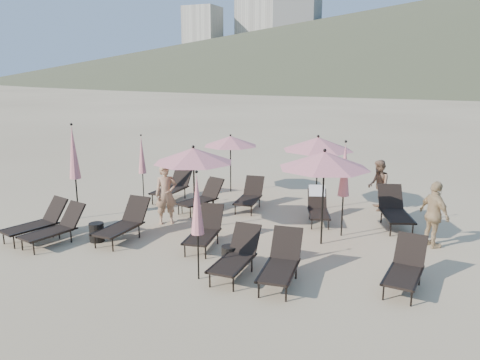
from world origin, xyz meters
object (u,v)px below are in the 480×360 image
at_px(lounger_6, 173,186).
at_px(umbrella_open_2, 230,141).
at_px(lounger_5, 406,267).
at_px(lounger_9, 250,195).
at_px(lounger_4, 236,255).
at_px(umbrella_closed_3, 74,153).
at_px(umbrella_closed_1, 344,170).
at_px(lounger_8, 202,197).
at_px(lounger_12, 281,262).
at_px(lounger_0, 37,221).
at_px(beachgoer_a, 166,194).
at_px(side_table_0, 97,232).
at_px(side_table_1, 230,256).
at_px(umbrella_open_0, 193,155).
at_px(lounger_10, 318,206).
at_px(umbrella_closed_0, 197,205).
at_px(lounger_3, 205,230).
at_px(lounger_7, 202,197).
at_px(umbrella_closed_2, 142,155).
at_px(beachgoer_b, 378,185).
at_px(umbrella_open_1, 324,160).
at_px(lounger_1, 55,227).
at_px(lounger_11, 395,210).
at_px(lounger_2, 124,222).
at_px(beachgoer_c, 434,215).

bearing_deg(lounger_6, umbrella_open_2, 53.03).
relative_size(lounger_5, lounger_9, 1.00).
height_order(lounger_4, umbrella_closed_3, umbrella_closed_3).
relative_size(lounger_5, umbrella_closed_1, 0.65).
xyz_separation_m(lounger_8, lounger_12, (4.00, -4.13, 0.06)).
bearing_deg(lounger_0, umbrella_open_2, 82.40).
bearing_deg(lounger_12, lounger_0, 173.29).
relative_size(lounger_5, beachgoer_a, 0.98).
bearing_deg(side_table_0, side_table_1, -0.86).
distance_m(lounger_0, lounger_4, 5.76).
distance_m(lounger_8, lounger_12, 5.75).
bearing_deg(lounger_4, umbrella_open_0, 133.68).
distance_m(lounger_6, side_table_0, 4.38).
bearing_deg(lounger_10, lounger_6, 156.49).
xyz_separation_m(lounger_6, umbrella_closed_0, (3.82, -5.36, 1.15)).
bearing_deg(umbrella_open_0, umbrella_closed_3, -172.55).
bearing_deg(lounger_3, lounger_7, 109.30).
relative_size(side_table_0, side_table_1, 1.09).
distance_m(lounger_9, umbrella_closed_2, 3.88).
bearing_deg(side_table_0, lounger_3, 15.31).
xyz_separation_m(lounger_3, umbrella_closed_2, (-3.87, 2.98, 1.16)).
relative_size(lounger_8, umbrella_closed_0, 0.67).
relative_size(lounger_8, beachgoer_b, 0.99).
bearing_deg(umbrella_open_1, lounger_0, -160.42).
xyz_separation_m(lounger_9, umbrella_closed_0, (0.97, -5.34, 1.20)).
xyz_separation_m(umbrella_closed_0, umbrella_closed_3, (-5.35, 2.37, 0.35)).
relative_size(lounger_1, lounger_6, 0.95).
relative_size(lounger_11, umbrella_open_1, 0.80).
xyz_separation_m(lounger_1, lounger_2, (1.43, 0.93, 0.02)).
relative_size(lounger_8, side_table_0, 3.22).
bearing_deg(lounger_6, side_table_1, -46.04).
distance_m(umbrella_closed_1, beachgoer_c, 2.45).
xyz_separation_m(lounger_5, lounger_10, (-2.69, 3.64, 0.02)).
distance_m(lounger_0, beachgoer_a, 3.48).
bearing_deg(beachgoer_b, lounger_3, -51.17).
xyz_separation_m(lounger_11, umbrella_closed_0, (-3.48, -5.29, 1.15)).
height_order(lounger_1, lounger_10, lounger_10).
bearing_deg(lounger_12, lounger_7, 128.32).
bearing_deg(beachgoer_b, lounger_11, 6.66).
bearing_deg(beachgoer_a, lounger_9, 14.90).
relative_size(umbrella_closed_2, side_table_1, 5.10).
height_order(umbrella_closed_0, side_table_0, umbrella_closed_0).
bearing_deg(umbrella_open_1, lounger_10, 106.43).
distance_m(side_table_0, beachgoer_c, 8.59).
height_order(umbrella_open_2, beachgoer_b, umbrella_open_2).
height_order(lounger_5, lounger_8, lounger_5).
bearing_deg(beachgoer_a, umbrella_open_0, -47.88).
relative_size(lounger_2, lounger_7, 0.99).
height_order(lounger_4, lounger_7, lounger_4).
distance_m(lounger_1, beachgoer_a, 3.10).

